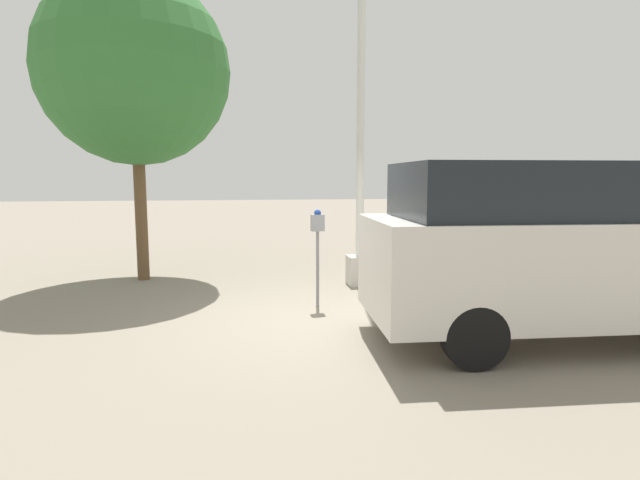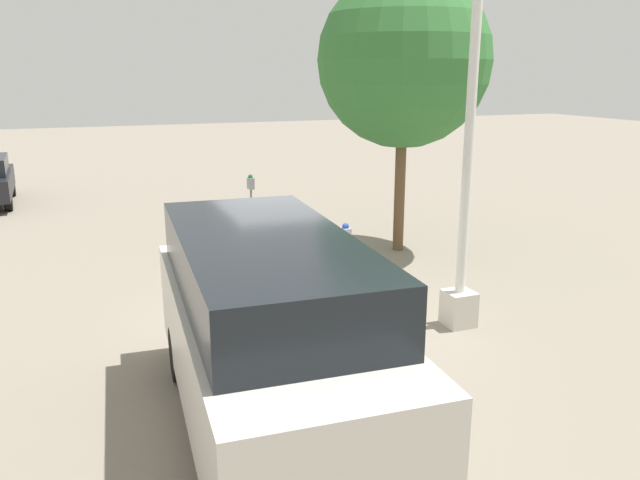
% 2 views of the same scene
% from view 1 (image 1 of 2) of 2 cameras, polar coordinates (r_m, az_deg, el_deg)
% --- Properties ---
extents(ground_plane, '(80.00, 80.00, 0.00)m').
position_cam_1_polar(ground_plane, '(7.28, -0.21, -8.98)').
color(ground_plane, gray).
extents(parking_meter_near, '(0.21, 0.14, 1.53)m').
position_cam_1_polar(parking_meter_near, '(7.76, -0.28, 0.53)').
color(parking_meter_near, gray).
rests_on(parking_meter_near, ground).
extents(lamp_post, '(0.44, 0.44, 6.78)m').
position_cam_1_polar(lamp_post, '(9.36, 4.61, 7.85)').
color(lamp_post, beige).
rests_on(lamp_post, ground).
extents(parked_van, '(5.02, 2.13, 2.20)m').
position_cam_1_polar(parked_van, '(6.83, 26.37, -0.62)').
color(parked_van, beige).
rests_on(parked_van, ground).
extents(street_tree, '(3.60, 3.60, 5.86)m').
position_cam_1_polar(street_tree, '(10.64, -20.41, 17.67)').
color(street_tree, brown).
rests_on(street_tree, ground).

